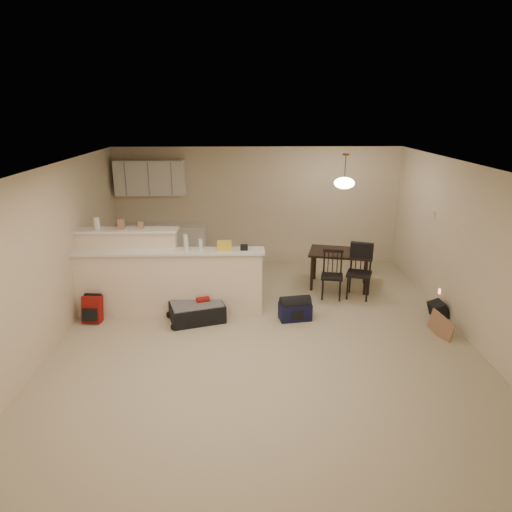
{
  "coord_description": "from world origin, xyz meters",
  "views": [
    {
      "loc": [
        -0.27,
        -6.07,
        3.25
      ],
      "look_at": [
        -0.1,
        0.7,
        1.05
      ],
      "focal_mm": 32.0,
      "sensor_mm": 36.0,
      "label": 1
    }
  ],
  "objects_px": {
    "dining_table": "(340,256)",
    "red_backpack": "(93,309)",
    "dining_chair_near": "(332,275)",
    "dining_chair_far": "(359,272)",
    "pendant_lamp": "(344,182)",
    "navy_duffel": "(295,311)",
    "suitcase": "(197,312)",
    "black_daypack": "(438,310)"
  },
  "relations": [
    {
      "from": "dining_table",
      "to": "red_backpack",
      "type": "xyz_separation_m",
      "value": [
        -4.21,
        -1.4,
        -0.4
      ]
    },
    {
      "from": "dining_chair_near",
      "to": "red_backpack",
      "type": "bearing_deg",
      "value": -156.28
    },
    {
      "from": "dining_chair_far",
      "to": "pendant_lamp",
      "type": "bearing_deg",
      "value": 135.12
    },
    {
      "from": "pendant_lamp",
      "to": "red_backpack",
      "type": "bearing_deg",
      "value": -161.61
    },
    {
      "from": "pendant_lamp",
      "to": "navy_duffel",
      "type": "bearing_deg",
      "value": -125.0
    },
    {
      "from": "pendant_lamp",
      "to": "dining_chair_far",
      "type": "relative_size",
      "value": 0.65
    },
    {
      "from": "dining_chair_far",
      "to": "navy_duffel",
      "type": "height_order",
      "value": "dining_chair_far"
    },
    {
      "from": "dining_chair_near",
      "to": "red_backpack",
      "type": "distance_m",
      "value": 4.07
    },
    {
      "from": "dining_table",
      "to": "pendant_lamp",
      "type": "bearing_deg",
      "value": 0.0
    },
    {
      "from": "dining_chair_far",
      "to": "suitcase",
      "type": "distance_m",
      "value": 2.95
    },
    {
      "from": "dining_chair_far",
      "to": "suitcase",
      "type": "xyz_separation_m",
      "value": [
        -2.8,
        -0.87,
        -0.34
      ]
    },
    {
      "from": "dining_chair_far",
      "to": "navy_duffel",
      "type": "bearing_deg",
      "value": -124.36
    },
    {
      "from": "pendant_lamp",
      "to": "red_backpack",
      "type": "height_order",
      "value": "pendant_lamp"
    },
    {
      "from": "dining_chair_far",
      "to": "dining_chair_near",
      "type": "bearing_deg",
      "value": -159.19
    },
    {
      "from": "dining_table",
      "to": "navy_duffel",
      "type": "distance_m",
      "value": 1.77
    },
    {
      "from": "pendant_lamp",
      "to": "red_backpack",
      "type": "relative_size",
      "value": 1.45
    },
    {
      "from": "dining_table",
      "to": "dining_chair_near",
      "type": "distance_m",
      "value": 0.61
    },
    {
      "from": "dining_table",
      "to": "suitcase",
      "type": "xyz_separation_m",
      "value": [
        -2.55,
        -1.4,
        -0.48
      ]
    },
    {
      "from": "dining_chair_near",
      "to": "dining_table",
      "type": "bearing_deg",
      "value": 77.49
    },
    {
      "from": "navy_duffel",
      "to": "dining_chair_far",
      "type": "bearing_deg",
      "value": 25.96
    },
    {
      "from": "pendant_lamp",
      "to": "red_backpack",
      "type": "xyz_separation_m",
      "value": [
        -4.21,
        -1.4,
        -1.78
      ]
    },
    {
      "from": "navy_duffel",
      "to": "suitcase",
      "type": "bearing_deg",
      "value": 170.65
    },
    {
      "from": "black_daypack",
      "to": "dining_chair_near",
      "type": "bearing_deg",
      "value": 58.73
    },
    {
      "from": "dining_chair_near",
      "to": "suitcase",
      "type": "distance_m",
      "value": 2.49
    },
    {
      "from": "pendant_lamp",
      "to": "navy_duffel",
      "type": "xyz_separation_m",
      "value": [
        -0.98,
        -1.4,
        -1.85
      ]
    },
    {
      "from": "pendant_lamp",
      "to": "black_daypack",
      "type": "height_order",
      "value": "pendant_lamp"
    },
    {
      "from": "suitcase",
      "to": "black_daypack",
      "type": "bearing_deg",
      "value": -17.41
    },
    {
      "from": "dining_chair_far",
      "to": "black_daypack",
      "type": "height_order",
      "value": "dining_chair_far"
    },
    {
      "from": "dining_table",
      "to": "red_backpack",
      "type": "relative_size",
      "value": 2.96
    },
    {
      "from": "red_backpack",
      "to": "black_daypack",
      "type": "bearing_deg",
      "value": 5.42
    },
    {
      "from": "dining_table",
      "to": "dining_chair_far",
      "type": "distance_m",
      "value": 0.6
    },
    {
      "from": "suitcase",
      "to": "red_backpack",
      "type": "relative_size",
      "value": 1.94
    },
    {
      "from": "dining_table",
      "to": "pendant_lamp",
      "type": "relative_size",
      "value": 2.05
    },
    {
      "from": "dining_chair_near",
      "to": "dining_chair_far",
      "type": "distance_m",
      "value": 0.49
    },
    {
      "from": "navy_duffel",
      "to": "dining_table",
      "type": "bearing_deg",
      "value": 45.65
    },
    {
      "from": "dining_table",
      "to": "black_daypack",
      "type": "relative_size",
      "value": 4.28
    },
    {
      "from": "pendant_lamp",
      "to": "black_daypack",
      "type": "relative_size",
      "value": 2.09
    },
    {
      "from": "dining_table",
      "to": "black_daypack",
      "type": "bearing_deg",
      "value": -32.26
    },
    {
      "from": "dining_table",
      "to": "pendant_lamp",
      "type": "height_order",
      "value": "pendant_lamp"
    },
    {
      "from": "dining_chair_near",
      "to": "black_daypack",
      "type": "distance_m",
      "value": 1.83
    },
    {
      "from": "pendant_lamp",
      "to": "suitcase",
      "type": "xyz_separation_m",
      "value": [
        -2.55,
        -1.4,
        -1.85
      ]
    },
    {
      "from": "dining_table",
      "to": "dining_chair_near",
      "type": "relative_size",
      "value": 1.47
    }
  ]
}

